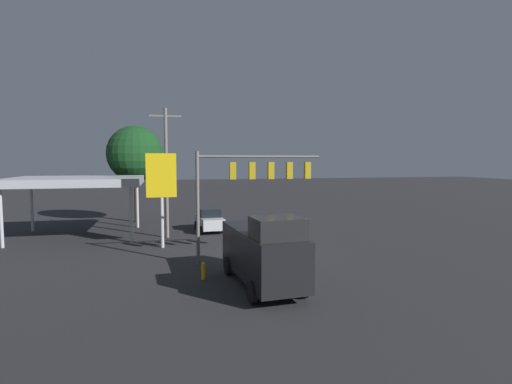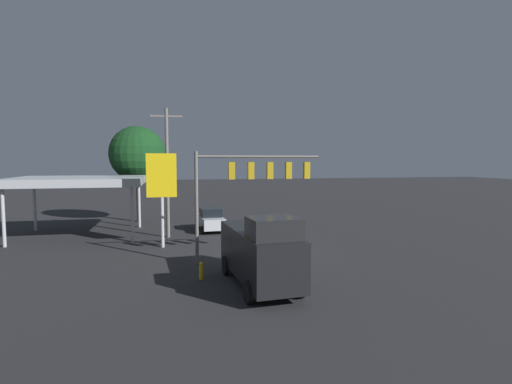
{
  "view_description": "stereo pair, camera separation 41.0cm",
  "coord_description": "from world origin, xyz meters",
  "px_view_note": "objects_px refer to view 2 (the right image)",
  "views": [
    {
      "loc": [
        6.21,
        24.8,
        6.01
      ],
      "look_at": [
        0.0,
        -2.0,
        3.8
      ],
      "focal_mm": 28.0,
      "sensor_mm": 36.0,
      "label": 1
    },
    {
      "loc": [
        5.81,
        24.89,
        6.01
      ],
      "look_at": [
        0.0,
        -2.0,
        3.8
      ],
      "focal_mm": 28.0,
      "sensor_mm": 36.0,
      "label": 2
    }
  ],
  "objects_px": {
    "traffic_signal_assembly": "(251,178)",
    "sedan_waiting": "(211,220)",
    "price_sign": "(162,180)",
    "street_tree": "(137,154)",
    "delivery_truck": "(260,251)",
    "fire_hydrant": "(201,271)",
    "utility_pole": "(167,170)"
  },
  "relations": [
    {
      "from": "street_tree",
      "to": "fire_hydrant",
      "type": "xyz_separation_m",
      "value": [
        -4.52,
        20.36,
        -6.16
      ]
    },
    {
      "from": "utility_pole",
      "to": "traffic_signal_assembly",
      "type": "bearing_deg",
      "value": 119.45
    },
    {
      "from": "traffic_signal_assembly",
      "to": "utility_pole",
      "type": "height_order",
      "value": "utility_pole"
    },
    {
      "from": "traffic_signal_assembly",
      "to": "delivery_truck",
      "type": "xyz_separation_m",
      "value": [
        0.51,
        4.78,
        -3.29
      ]
    },
    {
      "from": "fire_hydrant",
      "to": "utility_pole",
      "type": "bearing_deg",
      "value": -81.79
    },
    {
      "from": "price_sign",
      "to": "street_tree",
      "type": "bearing_deg",
      "value": -78.6
    },
    {
      "from": "sedan_waiting",
      "to": "utility_pole",
      "type": "bearing_deg",
      "value": -61.65
    },
    {
      "from": "traffic_signal_assembly",
      "to": "sedan_waiting",
      "type": "xyz_separation_m",
      "value": [
        1.31,
        -10.83,
        -4.03
      ]
    },
    {
      "from": "sedan_waiting",
      "to": "street_tree",
      "type": "xyz_separation_m",
      "value": [
        6.38,
        -6.52,
        5.65
      ]
    },
    {
      "from": "price_sign",
      "to": "sedan_waiting",
      "type": "xyz_separation_m",
      "value": [
        -3.89,
        -5.81,
        -3.68
      ]
    },
    {
      "from": "traffic_signal_assembly",
      "to": "street_tree",
      "type": "relative_size",
      "value": 0.8
    },
    {
      "from": "fire_hydrant",
      "to": "delivery_truck",
      "type": "bearing_deg",
      "value": 146.29
    },
    {
      "from": "sedan_waiting",
      "to": "street_tree",
      "type": "relative_size",
      "value": 0.49
    },
    {
      "from": "street_tree",
      "to": "fire_hydrant",
      "type": "distance_m",
      "value": 21.74
    },
    {
      "from": "sedan_waiting",
      "to": "delivery_truck",
      "type": "bearing_deg",
      "value": -1.4
    },
    {
      "from": "delivery_truck",
      "to": "street_tree",
      "type": "xyz_separation_m",
      "value": [
        7.18,
        -22.13,
        4.91
      ]
    },
    {
      "from": "price_sign",
      "to": "delivery_truck",
      "type": "height_order",
      "value": "price_sign"
    },
    {
      "from": "price_sign",
      "to": "sedan_waiting",
      "type": "distance_m",
      "value": 7.9
    },
    {
      "from": "sedan_waiting",
      "to": "fire_hydrant",
      "type": "relative_size",
      "value": 5.14
    },
    {
      "from": "utility_pole",
      "to": "street_tree",
      "type": "relative_size",
      "value": 1.07
    },
    {
      "from": "price_sign",
      "to": "traffic_signal_assembly",
      "type": "bearing_deg",
      "value": 136.06
    },
    {
      "from": "sedan_waiting",
      "to": "street_tree",
      "type": "distance_m",
      "value": 10.73
    },
    {
      "from": "street_tree",
      "to": "delivery_truck",
      "type": "bearing_deg",
      "value": 107.98
    },
    {
      "from": "utility_pole",
      "to": "street_tree",
      "type": "height_order",
      "value": "utility_pole"
    },
    {
      "from": "traffic_signal_assembly",
      "to": "delivery_truck",
      "type": "relative_size",
      "value": 1.07
    },
    {
      "from": "traffic_signal_assembly",
      "to": "price_sign",
      "type": "bearing_deg",
      "value": -43.94
    },
    {
      "from": "sedan_waiting",
      "to": "price_sign",
      "type": "bearing_deg",
      "value": -38.14
    },
    {
      "from": "delivery_truck",
      "to": "utility_pole",
      "type": "bearing_deg",
      "value": -166.58
    },
    {
      "from": "price_sign",
      "to": "street_tree",
      "type": "xyz_separation_m",
      "value": [
        2.49,
        -12.33,
        1.97
      ]
    },
    {
      "from": "traffic_signal_assembly",
      "to": "street_tree",
      "type": "distance_m",
      "value": 19.05
    },
    {
      "from": "traffic_signal_assembly",
      "to": "delivery_truck",
      "type": "distance_m",
      "value": 5.82
    },
    {
      "from": "fire_hydrant",
      "to": "street_tree",
      "type": "bearing_deg",
      "value": -77.47
    }
  ]
}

